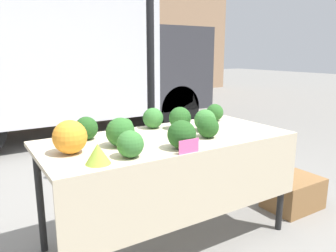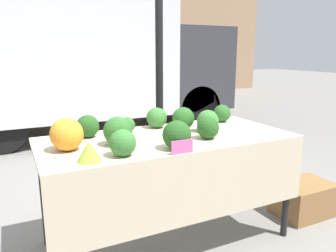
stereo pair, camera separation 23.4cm
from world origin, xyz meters
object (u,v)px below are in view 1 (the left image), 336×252
parked_truck (61,57)px  price_sign (189,146)px  orange_cauliflower (70,137)px  produce_crate (293,193)px

parked_truck → price_sign: (-0.37, -4.30, -0.47)m
parked_truck → price_sign: parked_truck is taller
orange_cauliflower → produce_crate: (1.97, -0.14, -0.78)m
parked_truck → produce_crate: (0.99, -4.06, -1.19)m
orange_cauliflower → produce_crate: size_ratio=0.41×
price_sign → produce_crate: bearing=9.8°
parked_truck → orange_cauliflower: 4.06m
orange_cauliflower → parked_truck: bearing=76.0°
orange_cauliflower → produce_crate: 2.12m
parked_truck → price_sign: bearing=-95.0°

